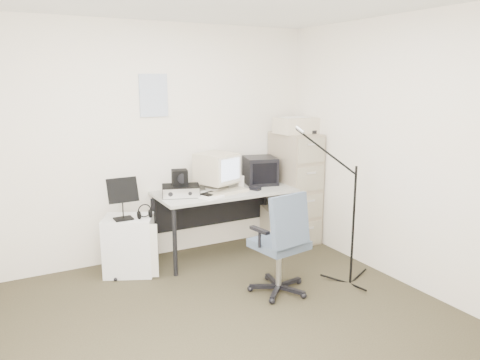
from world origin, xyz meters
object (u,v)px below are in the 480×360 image
desk (225,222)px  office_chair (279,242)px  side_cart (129,245)px  filing_cabinet (295,188)px

desk → office_chair: size_ratio=1.56×
office_chair → side_cart: size_ratio=1.65×
office_chair → side_cart: 1.54m
filing_cabinet → desk: filing_cabinet is taller
office_chair → side_cart: office_chair is taller
filing_cabinet → office_chair: filing_cabinet is taller
filing_cabinet → desk: size_ratio=0.87×
desk → office_chair: (0.00, -1.09, 0.12)m
desk → side_cart: desk is taller
desk → side_cart: bearing=-179.6°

